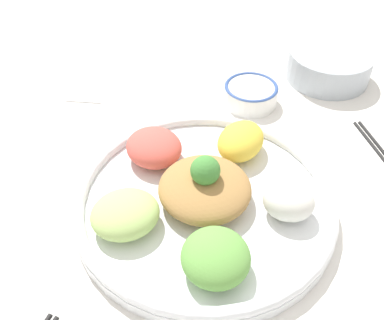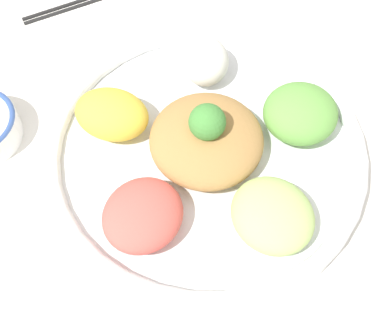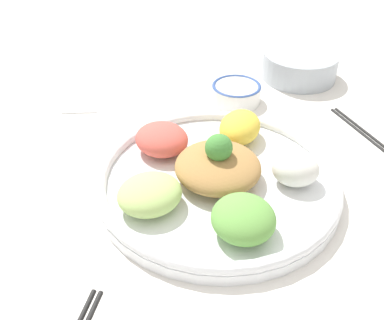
% 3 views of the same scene
% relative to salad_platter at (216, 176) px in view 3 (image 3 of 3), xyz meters
% --- Properties ---
extents(ground_plane, '(2.40, 2.40, 0.00)m').
position_rel_salad_platter_xyz_m(ground_plane, '(-0.03, 0.03, -0.03)').
color(ground_plane, white).
extents(salad_platter, '(0.41, 0.41, 0.11)m').
position_rel_salad_platter_xyz_m(salad_platter, '(0.00, 0.00, 0.00)').
color(salad_platter, white).
rests_on(salad_platter, ground_plane).
extents(sauce_bowl_dark, '(0.11, 0.11, 0.04)m').
position_rel_salad_platter_xyz_m(sauce_bowl_dark, '(-0.31, 0.00, -0.00)').
color(sauce_bowl_dark, white).
rests_on(sauce_bowl_dark, ground_plane).
extents(side_serving_bowl, '(0.18, 0.18, 0.06)m').
position_rel_salad_platter_xyz_m(side_serving_bowl, '(-0.46, 0.14, 0.01)').
color(side_serving_bowl, '#A8B2BC').
rests_on(side_serving_bowl, ground_plane).
extents(chopsticks_pair_near, '(0.21, 0.14, 0.01)m').
position_rel_salad_platter_xyz_m(chopsticks_pair_near, '(-0.21, 0.28, -0.02)').
color(chopsticks_pair_near, black).
rests_on(chopsticks_pair_near, ground_plane).
extents(serving_spoon_main, '(0.05, 0.12, 0.01)m').
position_rel_salad_platter_xyz_m(serving_spoon_main, '(-0.21, -0.29, -0.02)').
color(serving_spoon_main, white).
rests_on(serving_spoon_main, ground_plane).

